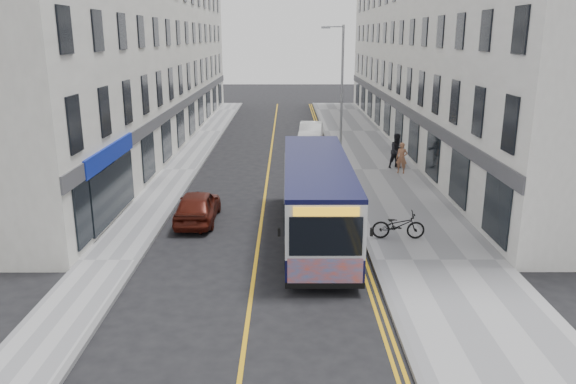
{
  "coord_description": "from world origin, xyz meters",
  "views": [
    {
      "loc": [
        1.07,
        -18.86,
        7.45
      ],
      "look_at": [
        1.1,
        1.98,
        1.6
      ],
      "focal_mm": 35.0,
      "sensor_mm": 36.0,
      "label": 1
    }
  ],
  "objects_px": {
    "pedestrian_far": "(397,151)",
    "car_maroon": "(198,206)",
    "streetlamp": "(341,90)",
    "car_white": "(311,133)",
    "city_bus": "(317,196)",
    "pedestrian_near": "(402,158)",
    "bicycle": "(398,225)"
  },
  "relations": [
    {
      "from": "pedestrian_far",
      "to": "car_maroon",
      "type": "distance_m",
      "value": 13.53
    },
    {
      "from": "car_maroon",
      "to": "pedestrian_far",
      "type": "bearing_deg",
      "value": -137.16
    },
    {
      "from": "pedestrian_far",
      "to": "car_maroon",
      "type": "height_order",
      "value": "pedestrian_far"
    },
    {
      "from": "streetlamp",
      "to": "car_white",
      "type": "xyz_separation_m",
      "value": [
        -1.41,
        6.71,
        -3.65
      ]
    },
    {
      "from": "streetlamp",
      "to": "city_bus",
      "type": "relative_size",
      "value": 0.77
    },
    {
      "from": "car_white",
      "to": "car_maroon",
      "type": "bearing_deg",
      "value": -101.32
    },
    {
      "from": "streetlamp",
      "to": "pedestrian_far",
      "type": "relative_size",
      "value": 4.04
    },
    {
      "from": "pedestrian_near",
      "to": "pedestrian_far",
      "type": "xyz_separation_m",
      "value": [
        -0.03,
        1.2,
        0.14
      ]
    },
    {
      "from": "bicycle",
      "to": "pedestrian_near",
      "type": "height_order",
      "value": "pedestrian_near"
    },
    {
      "from": "pedestrian_near",
      "to": "car_white",
      "type": "xyz_separation_m",
      "value": [
        -4.58,
        9.59,
        -0.23
      ]
    },
    {
      "from": "bicycle",
      "to": "car_maroon",
      "type": "xyz_separation_m",
      "value": [
        -7.81,
        2.29,
        0.04
      ]
    },
    {
      "from": "car_white",
      "to": "car_maroon",
      "type": "relative_size",
      "value": 1.13
    },
    {
      "from": "streetlamp",
      "to": "city_bus",
      "type": "distance_m",
      "value": 13.12
    },
    {
      "from": "city_bus",
      "to": "car_white",
      "type": "relative_size",
      "value": 2.32
    },
    {
      "from": "streetlamp",
      "to": "pedestrian_near",
      "type": "relative_size",
      "value": 4.72
    },
    {
      "from": "bicycle",
      "to": "pedestrian_near",
      "type": "bearing_deg",
      "value": -10.2
    },
    {
      "from": "car_maroon",
      "to": "car_white",
      "type": "bearing_deg",
      "value": -106.95
    },
    {
      "from": "pedestrian_near",
      "to": "pedestrian_far",
      "type": "relative_size",
      "value": 0.85
    },
    {
      "from": "bicycle",
      "to": "pedestrian_near",
      "type": "relative_size",
      "value": 1.15
    },
    {
      "from": "car_white",
      "to": "bicycle",
      "type": "bearing_deg",
      "value": -77.32
    },
    {
      "from": "city_bus",
      "to": "car_white",
      "type": "bearing_deg",
      "value": 88.26
    },
    {
      "from": "city_bus",
      "to": "bicycle",
      "type": "distance_m",
      "value": 3.23
    },
    {
      "from": "streetlamp",
      "to": "car_white",
      "type": "distance_m",
      "value": 7.77
    },
    {
      "from": "car_white",
      "to": "car_maroon",
      "type": "height_order",
      "value": "car_white"
    },
    {
      "from": "pedestrian_far",
      "to": "car_maroon",
      "type": "relative_size",
      "value": 0.5
    },
    {
      "from": "bicycle",
      "to": "pedestrian_far",
      "type": "height_order",
      "value": "pedestrian_far"
    },
    {
      "from": "city_bus",
      "to": "pedestrian_near",
      "type": "bearing_deg",
      "value": 62.19
    },
    {
      "from": "streetlamp",
      "to": "bicycle",
      "type": "distance_m",
      "value": 13.72
    },
    {
      "from": "bicycle",
      "to": "city_bus",
      "type": "bearing_deg",
      "value": 82.51
    },
    {
      "from": "bicycle",
      "to": "pedestrian_far",
      "type": "relative_size",
      "value": 0.99
    },
    {
      "from": "pedestrian_far",
      "to": "bicycle",
      "type": "bearing_deg",
      "value": -120.36
    },
    {
      "from": "streetlamp",
      "to": "bicycle",
      "type": "bearing_deg",
      "value": -85.5
    }
  ]
}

